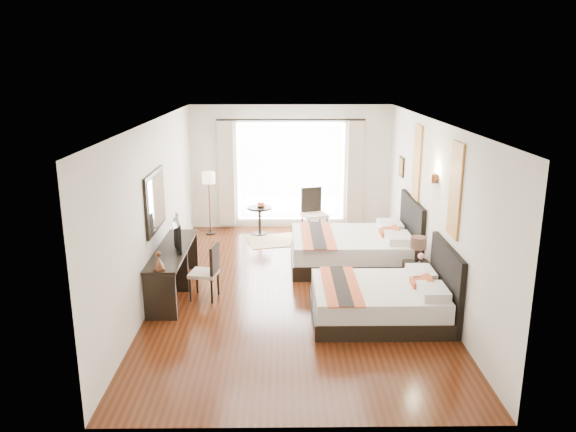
{
  "coord_description": "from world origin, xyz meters",
  "views": [
    {
      "loc": [
        -0.2,
        -8.81,
        3.64
      ],
      "look_at": [
        -0.1,
        0.12,
        1.23
      ],
      "focal_mm": 35.0,
      "sensor_mm": 36.0,
      "label": 1
    }
  ],
  "objects_px": {
    "television": "(173,234)",
    "fruit_bowl": "(261,206)",
    "nightstand": "(417,278)",
    "side_table": "(260,221)",
    "bed_near": "(384,300)",
    "bed_far": "(356,248)",
    "vase": "(421,262)",
    "window_chair": "(314,222)",
    "console_desk": "(174,270)",
    "floor_lamp": "(209,182)",
    "table_lamp": "(418,245)",
    "desk_chair": "(205,282)"
  },
  "relations": [
    {
      "from": "bed_near",
      "to": "window_chair",
      "type": "xyz_separation_m",
      "value": [
        -0.8,
        4.12,
        0.03
      ]
    },
    {
      "from": "fruit_bowl",
      "to": "window_chair",
      "type": "xyz_separation_m",
      "value": [
        1.16,
        -0.14,
        -0.33
      ]
    },
    {
      "from": "bed_near",
      "to": "window_chair",
      "type": "relative_size",
      "value": 1.88
    },
    {
      "from": "vase",
      "to": "fruit_bowl",
      "type": "height_order",
      "value": "fruit_bowl"
    },
    {
      "from": "fruit_bowl",
      "to": "console_desk",
      "type": "bearing_deg",
      "value": -112.47
    },
    {
      "from": "vase",
      "to": "desk_chair",
      "type": "height_order",
      "value": "desk_chair"
    },
    {
      "from": "desk_chair",
      "to": "fruit_bowl",
      "type": "distance_m",
      "value": 3.58
    },
    {
      "from": "television",
      "to": "fruit_bowl",
      "type": "relative_size",
      "value": 4.33
    },
    {
      "from": "television",
      "to": "table_lamp",
      "type": "bearing_deg",
      "value": -102.97
    },
    {
      "from": "bed_far",
      "to": "table_lamp",
      "type": "xyz_separation_m",
      "value": [
        0.87,
        -1.17,
        0.45
      ]
    },
    {
      "from": "console_desk",
      "to": "table_lamp",
      "type": "bearing_deg",
      "value": 1.04
    },
    {
      "from": "television",
      "to": "side_table",
      "type": "bearing_deg",
      "value": -35.2
    },
    {
      "from": "fruit_bowl",
      "to": "nightstand",
      "type": "bearing_deg",
      "value": -50.45
    },
    {
      "from": "floor_lamp",
      "to": "bed_near",
      "type": "bearing_deg",
      "value": -54.56
    },
    {
      "from": "window_chair",
      "to": "console_desk",
      "type": "bearing_deg",
      "value": -56.64
    },
    {
      "from": "bed_far",
      "to": "floor_lamp",
      "type": "relative_size",
      "value": 1.62
    },
    {
      "from": "bed_far",
      "to": "console_desk",
      "type": "height_order",
      "value": "bed_far"
    },
    {
      "from": "side_table",
      "to": "floor_lamp",
      "type": "bearing_deg",
      "value": 176.47
    },
    {
      "from": "vase",
      "to": "side_table",
      "type": "bearing_deg",
      "value": 128.82
    },
    {
      "from": "nightstand",
      "to": "desk_chair",
      "type": "distance_m",
      "value": 3.47
    },
    {
      "from": "nightstand",
      "to": "side_table",
      "type": "xyz_separation_m",
      "value": [
        -2.72,
        3.29,
        0.07
      ]
    },
    {
      "from": "television",
      "to": "side_table",
      "type": "xyz_separation_m",
      "value": [
        1.28,
        3.2,
        -0.68
      ]
    },
    {
      "from": "table_lamp",
      "to": "window_chair",
      "type": "relative_size",
      "value": 0.39
    },
    {
      "from": "television",
      "to": "vase",
      "type": "bearing_deg",
      "value": -106.27
    },
    {
      "from": "window_chair",
      "to": "side_table",
      "type": "bearing_deg",
      "value": -115.85
    },
    {
      "from": "console_desk",
      "to": "floor_lamp",
      "type": "distance_m",
      "value": 3.41
    },
    {
      "from": "bed_near",
      "to": "television",
      "type": "xyz_separation_m",
      "value": [
        -3.27,
        1.08,
        0.7
      ]
    },
    {
      "from": "table_lamp",
      "to": "vase",
      "type": "xyz_separation_m",
      "value": [
        -0.0,
        -0.23,
        -0.22
      ]
    },
    {
      "from": "nightstand",
      "to": "floor_lamp",
      "type": "bearing_deg",
      "value": 138.72
    },
    {
      "from": "bed_near",
      "to": "side_table",
      "type": "height_order",
      "value": "bed_near"
    },
    {
      "from": "bed_near",
      "to": "fruit_bowl",
      "type": "xyz_separation_m",
      "value": [
        -1.97,
        4.26,
        0.36
      ]
    },
    {
      "from": "bed_near",
      "to": "console_desk",
      "type": "height_order",
      "value": "bed_near"
    },
    {
      "from": "table_lamp",
      "to": "desk_chair",
      "type": "xyz_separation_m",
      "value": [
        -3.48,
        -0.34,
        -0.51
      ]
    },
    {
      "from": "bed_far",
      "to": "floor_lamp",
      "type": "distance_m",
      "value": 3.72
    },
    {
      "from": "nightstand",
      "to": "desk_chair",
      "type": "relative_size",
      "value": 0.56
    },
    {
      "from": "bed_near",
      "to": "vase",
      "type": "bearing_deg",
      "value": 50.17
    },
    {
      "from": "bed_near",
      "to": "television",
      "type": "relative_size",
      "value": 2.42
    },
    {
      "from": "nightstand",
      "to": "window_chair",
      "type": "relative_size",
      "value": 0.48
    },
    {
      "from": "bed_near",
      "to": "console_desk",
      "type": "relative_size",
      "value": 0.91
    },
    {
      "from": "nightstand",
      "to": "television",
      "type": "relative_size",
      "value": 0.61
    },
    {
      "from": "bed_near",
      "to": "nightstand",
      "type": "distance_m",
      "value": 1.23
    },
    {
      "from": "console_desk",
      "to": "nightstand",
      "type": "bearing_deg",
      "value": -0.69
    },
    {
      "from": "nightstand",
      "to": "side_table",
      "type": "relative_size",
      "value": 0.8
    },
    {
      "from": "fruit_bowl",
      "to": "floor_lamp",
      "type": "bearing_deg",
      "value": 174.96
    },
    {
      "from": "nightstand",
      "to": "console_desk",
      "type": "relative_size",
      "value": 0.23
    },
    {
      "from": "bed_near",
      "to": "desk_chair",
      "type": "distance_m",
      "value": 2.85
    },
    {
      "from": "bed_far",
      "to": "vase",
      "type": "height_order",
      "value": "bed_far"
    },
    {
      "from": "bed_far",
      "to": "vase",
      "type": "relative_size",
      "value": 19.2
    },
    {
      "from": "side_table",
      "to": "desk_chair",
      "type": "bearing_deg",
      "value": -101.93
    },
    {
      "from": "television",
      "to": "floor_lamp",
      "type": "distance_m",
      "value": 3.28
    }
  ]
}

